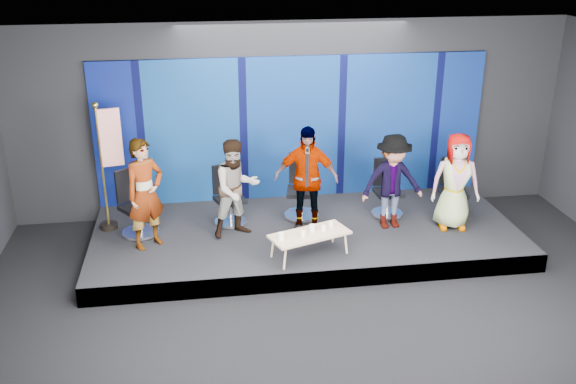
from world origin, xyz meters
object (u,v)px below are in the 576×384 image
object	(u,v)px
chair_d	(387,197)
mug_b	(303,234)
chair_c	(301,196)
mug_d	(324,228)
flag_stand	(109,163)
panelist_b	(236,188)
mug_c	(312,228)
panelist_e	(455,181)
mug_e	(331,224)
chair_a	(137,213)
chair_b	(229,204)
panelist_a	(145,194)
chair_e	(452,197)
coffee_table	(310,235)
mug_a	(281,236)
panelist_c	(306,179)
panelist_d	(392,182)

from	to	relation	value
chair_d	mug_b	xyz separation A→B (m)	(-1.72, -1.42, 0.09)
chair_c	mug_d	distance (m)	1.42
flag_stand	panelist_b	bearing A→B (deg)	-26.96
chair_d	mug_c	xyz separation A→B (m)	(-1.55, -1.25, 0.10)
panelist_e	mug_e	size ratio (longest dim) A/B	19.08
chair_a	chair_b	size ratio (longest dim) A/B	1.09
panelist_a	panelist_b	world-z (taller)	panelist_a
mug_c	chair_b	bearing A→B (deg)	132.06
chair_a	panelist_b	distance (m)	1.69
chair_b	mug_c	distance (m)	1.77
panelist_a	chair_e	distance (m)	5.19
chair_a	mug_b	distance (m)	2.82
panelist_a	mug_b	bearing A→B (deg)	-55.41
panelist_a	mug_c	world-z (taller)	panelist_a
panelist_b	coffee_table	bearing A→B (deg)	-60.03
chair_b	mug_e	bearing A→B (deg)	-57.56
panelist_b	flag_stand	bearing A→B (deg)	145.61
panelist_b	mug_e	bearing A→B (deg)	-45.74
chair_e	mug_c	bearing A→B (deg)	-149.10
chair_c	mug_a	size ratio (longest dim) A/B	10.00
mug_b	panelist_c	bearing A→B (deg)	77.93
mug_e	coffee_table	bearing A→B (deg)	-152.54
panelist_d	coffee_table	size ratio (longest dim) A/B	1.23
panelist_a	coffee_table	size ratio (longest dim) A/B	1.34
panelist_b	mug_d	xyz separation A→B (m)	(1.25, -0.83, -0.39)
panelist_a	flag_stand	size ratio (longest dim) A/B	0.81
panelist_d	chair_e	bearing A→B (deg)	11.07
flag_stand	panelist_a	bearing A→B (deg)	-62.60
mug_d	flag_stand	xyz separation A→B (m)	(-3.25, 1.38, 0.73)
mug_c	mug_b	bearing A→B (deg)	-135.18
chair_a	panelist_b	size ratio (longest dim) A/B	0.67
panelist_d	chair_e	xyz separation A→B (m)	(1.19, 0.31, -0.47)
chair_b	mug_b	size ratio (longest dim) A/B	10.69
mug_a	mug_d	size ratio (longest dim) A/B	1.29
panelist_d	mug_b	xyz separation A→B (m)	(-1.63, -0.93, -0.38)
panelist_b	panelist_e	bearing A→B (deg)	-22.62
chair_a	mug_b	bearing A→B (deg)	-62.99
panelist_a	mug_d	xyz separation A→B (m)	(2.66, -0.64, -0.46)
panelist_e	mug_a	distance (m)	3.12
chair_e	panelist_e	bearing A→B (deg)	-101.61
panelist_c	chair_b	bearing A→B (deg)	173.36
panelist_d	mug_d	world-z (taller)	panelist_d
mug_a	coffee_table	bearing A→B (deg)	18.21
panelist_c	panelist_d	bearing A→B (deg)	5.86
panelist_c	chair_d	bearing A→B (deg)	24.92
panelist_e	chair_a	bearing A→B (deg)	-176.49
chair_a	mug_b	xyz separation A→B (m)	(2.52, -1.26, 0.06)
mug_e	flag_stand	size ratio (longest dim) A/B	0.04
chair_b	panelist_e	world-z (taller)	panelist_e
panelist_d	panelist_e	bearing A→B (deg)	-12.47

